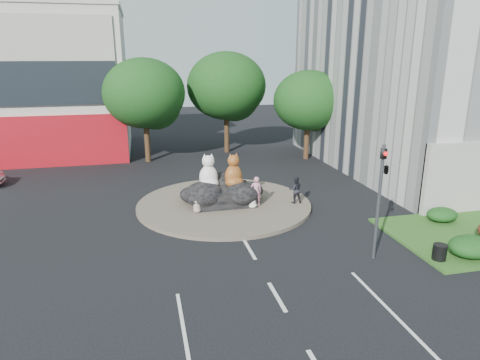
# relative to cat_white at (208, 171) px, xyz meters

# --- Properties ---
(ground) EXTENTS (120.00, 120.00, 0.00)m
(ground) POSITION_rel_cat_white_xyz_m (0.86, -10.08, -2.12)
(ground) COLOR black
(ground) RESTS_ON ground
(roundabout_island) EXTENTS (10.00, 10.00, 0.20)m
(roundabout_island) POSITION_rel_cat_white_xyz_m (0.86, -0.08, -2.02)
(roundabout_island) COLOR brown
(roundabout_island) RESTS_ON ground
(rock_plinth) EXTENTS (3.20, 2.60, 0.90)m
(rock_plinth) POSITION_rel_cat_white_xyz_m (0.86, -0.08, -1.47)
(rock_plinth) COLOR black
(rock_plinth) RESTS_ON roundabout_island
(tree_left) EXTENTS (6.46, 6.46, 8.27)m
(tree_left) POSITION_rel_cat_white_xyz_m (-3.07, 11.98, 3.13)
(tree_left) COLOR #382314
(tree_left) RESTS_ON ground
(tree_mid) EXTENTS (6.84, 6.84, 8.76)m
(tree_mid) POSITION_rel_cat_white_xyz_m (3.93, 13.98, 3.44)
(tree_mid) COLOR #382314
(tree_mid) RESTS_ON ground
(tree_right) EXTENTS (5.70, 5.70, 7.30)m
(tree_right) POSITION_rel_cat_white_xyz_m (9.93, 9.98, 2.51)
(tree_right) COLOR #382314
(tree_right) RESTS_ON ground
(hedge_near_green) EXTENTS (2.00, 1.60, 0.90)m
(hedge_near_green) POSITION_rel_cat_white_xyz_m (9.86, -9.08, -1.55)
(hedge_near_green) COLOR #133E14
(hedge_near_green) RESTS_ON grass_verge
(hedge_back_green) EXTENTS (1.60, 1.28, 0.72)m
(hedge_back_green) POSITION_rel_cat_white_xyz_m (11.36, -5.28, -1.64)
(hedge_back_green) COLOR #133E14
(hedge_back_green) RESTS_ON grass_verge
(traffic_light) EXTENTS (0.44, 1.24, 5.00)m
(traffic_light) POSITION_rel_cat_white_xyz_m (5.96, -8.09, 1.50)
(traffic_light) COLOR #595B60
(traffic_light) RESTS_ON ground
(street_lamp) EXTENTS (2.34, 0.22, 8.06)m
(street_lamp) POSITION_rel_cat_white_xyz_m (13.68, -2.08, 2.44)
(street_lamp) COLOR #595B60
(street_lamp) RESTS_ON ground
(cat_white) EXTENTS (1.27, 1.11, 2.04)m
(cat_white) POSITION_rel_cat_white_xyz_m (0.00, 0.00, 0.00)
(cat_white) COLOR white
(cat_white) RESTS_ON rock_plinth
(cat_tabby) EXTENTS (1.45, 1.35, 1.99)m
(cat_tabby) POSITION_rel_cat_white_xyz_m (1.44, -0.05, -0.02)
(cat_tabby) COLOR #B26F25
(cat_tabby) RESTS_ON rock_plinth
(kitten_calico) EXTENTS (0.62, 0.60, 0.80)m
(kitten_calico) POSITION_rel_cat_white_xyz_m (-0.87, -1.29, -1.52)
(kitten_calico) COLOR silver
(kitten_calico) RESTS_ON roundabout_island
(kitten_white) EXTENTS (0.69, 0.70, 0.89)m
(kitten_white) POSITION_rel_cat_white_xyz_m (2.25, -1.29, -1.47)
(kitten_white) COLOR white
(kitten_white) RESTS_ON roundabout_island
(pedestrian_pink) EXTENTS (0.66, 0.46, 1.73)m
(pedestrian_pink) POSITION_rel_cat_white_xyz_m (2.51, -1.07, -1.05)
(pedestrian_pink) COLOR #CB8399
(pedestrian_pink) RESTS_ON roundabout_island
(pedestrian_dark) EXTENTS (0.81, 0.65, 1.58)m
(pedestrian_dark) POSITION_rel_cat_white_xyz_m (4.86, -1.03, -1.13)
(pedestrian_dark) COLOR black
(pedestrian_dark) RESTS_ON roundabout_island
(litter_bin) EXTENTS (0.75, 0.75, 0.67)m
(litter_bin) POSITION_rel_cat_white_xyz_m (8.36, -9.03, -1.66)
(litter_bin) COLOR black
(litter_bin) RESTS_ON grass_verge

